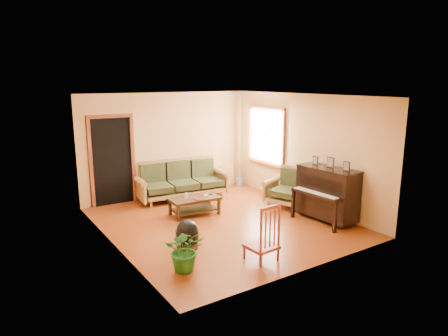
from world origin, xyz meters
TOP-DOWN VIEW (x-y plane):
  - floor at (0.00, 0.00)m, footprint 5.00×5.00m
  - doorway at (-1.45, 2.48)m, footprint 1.08×0.16m
  - window at (2.21, 1.30)m, footprint 0.12×1.36m
  - sofa at (0.12, 1.98)m, footprint 2.30×1.17m
  - coffee_table at (-0.23, 0.74)m, footprint 1.12×0.66m
  - armchair at (1.85, 0.06)m, footprint 1.13×1.16m
  - piano at (1.90, -1.10)m, footprint 0.84×1.33m
  - footstool at (-1.21, -0.75)m, footprint 0.46×0.46m
  - red_chair at (-0.42, -1.84)m, footprint 0.49×0.53m
  - leaning_frame at (1.67, 2.42)m, footprint 0.51×0.21m
  - ceramic_crock at (1.99, 2.17)m, footprint 0.22×0.22m
  - potted_plant at (-1.63, -1.49)m, footprint 0.79×0.75m
  - book at (-0.32, 0.56)m, footprint 0.16×0.22m
  - candle at (-0.40, 0.79)m, footprint 0.09×0.09m
  - glass_jar at (-0.01, 0.62)m, footprint 0.09×0.09m
  - remote at (0.16, 0.75)m, footprint 0.15×0.09m

SIDE VIEW (x-z plane):
  - floor at x=0.00m, z-range 0.00..0.00m
  - ceramic_crock at x=1.99m, z-range 0.00..0.23m
  - footstool at x=-1.21m, z-range 0.00..0.39m
  - coffee_table at x=-0.23m, z-range 0.00..0.39m
  - leaning_frame at x=1.67m, z-range 0.00..0.67m
  - potted_plant at x=-1.63m, z-range 0.00..0.69m
  - remote at x=0.16m, z-range 0.39..0.41m
  - book at x=-0.32m, z-range 0.39..0.41m
  - glass_jar at x=-0.01m, z-range 0.39..0.45m
  - candle at x=-0.40m, z-range 0.39..0.51m
  - armchair at x=1.85m, z-range 0.00..0.91m
  - sofa at x=0.12m, z-range 0.00..0.95m
  - red_chair at x=-0.42m, z-range 0.00..0.98m
  - piano at x=1.90m, z-range 0.00..1.14m
  - doorway at x=-1.45m, z-range 0.00..2.05m
  - window at x=2.21m, z-range 0.77..2.23m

